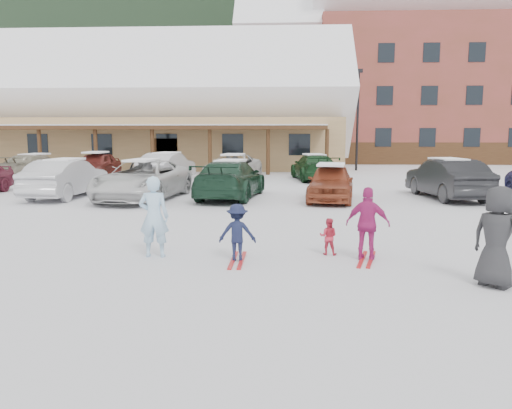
# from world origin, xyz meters

# --- Properties ---
(ground) EXTENTS (160.00, 160.00, 0.00)m
(ground) POSITION_xyz_m (0.00, 0.00, 0.00)
(ground) COLOR silver
(ground) RESTS_ON ground
(forested_hillside) EXTENTS (300.00, 70.00, 38.00)m
(forested_hillside) POSITION_xyz_m (0.00, 85.00, 19.00)
(forested_hillside) COLOR black
(forested_hillside) RESTS_ON ground
(day_lodge) EXTENTS (29.12, 12.50, 10.38)m
(day_lodge) POSITION_xyz_m (-9.00, 27.96, 3.94)
(day_lodge) COLOR tan
(day_lodge) RESTS_ON ground
(alpine_hotel) EXTENTS (31.48, 14.01, 21.48)m
(alpine_hotel) POSITION_xyz_m (14.27, 38.00, 8.63)
(alpine_hotel) COLOR brown
(alpine_hotel) RESTS_ON ground
(lamp_post) EXTENTS (0.50, 0.25, 6.81)m
(lamp_post) POSITION_xyz_m (5.98, 24.67, 3.82)
(lamp_post) COLOR black
(lamp_post) RESTS_ON ground
(conifer_3) EXTENTS (3.96, 3.96, 9.18)m
(conifer_3) POSITION_xyz_m (6.00, 44.00, 5.12)
(conifer_3) COLOR black
(conifer_3) RESTS_ON ground
(adult_skier) EXTENTS (0.64, 0.43, 1.71)m
(adult_skier) POSITION_xyz_m (-1.79, 0.12, 0.85)
(adult_skier) COLOR #A9D3F2
(adult_skier) RESTS_ON ground
(toddler_red) EXTENTS (0.44, 0.37, 0.79)m
(toddler_red) POSITION_xyz_m (1.87, 0.49, 0.40)
(toddler_red) COLOR #C62A40
(toddler_red) RESTS_ON ground
(child_navy) EXTENTS (0.76, 0.44, 1.17)m
(child_navy) POSITION_xyz_m (-0.02, -0.14, 0.59)
(child_navy) COLOR #141A38
(child_navy) RESTS_ON ground
(skis_child_navy) EXTENTS (0.21, 1.40, 0.03)m
(skis_child_navy) POSITION_xyz_m (-0.02, -0.14, 0.01)
(skis_child_navy) COLOR red
(skis_child_navy) RESTS_ON ground
(child_magenta) EXTENTS (0.95, 0.58, 1.51)m
(child_magenta) POSITION_xyz_m (2.63, 0.07, 0.75)
(child_magenta) COLOR #B1236F
(child_magenta) RESTS_ON ground
(skis_child_magenta) EXTENTS (0.55, 1.40, 0.03)m
(skis_child_magenta) POSITION_xyz_m (2.63, 0.07, 0.01)
(skis_child_magenta) COLOR red
(skis_child_magenta) RESTS_ON ground
(bystander_dark) EXTENTS (0.97, 0.99, 1.72)m
(bystander_dark) POSITION_xyz_m (4.49, -1.62, 0.86)
(bystander_dark) COLOR #2A2A2C
(bystander_dark) RESTS_ON ground
(parked_car_1) EXTENTS (1.92, 4.75, 1.53)m
(parked_car_1) POSITION_xyz_m (-7.81, 9.55, 0.77)
(parked_car_1) COLOR silver
(parked_car_1) RESTS_ON ground
(parked_car_2) EXTENTS (3.15, 5.80, 1.54)m
(parked_car_2) POSITION_xyz_m (-4.55, 9.11, 0.77)
(parked_car_2) COLOR silver
(parked_car_2) RESTS_ON ground
(parked_car_3) EXTENTS (2.76, 5.40, 1.50)m
(parked_car_3) POSITION_xyz_m (-1.17, 9.65, 0.75)
(parked_car_3) COLOR #1A3A28
(parked_car_3) RESTS_ON ground
(parked_car_4) EXTENTS (2.23, 4.31, 1.40)m
(parked_car_4) POSITION_xyz_m (2.74, 9.07, 0.70)
(parked_car_4) COLOR brown
(parked_car_4) RESTS_ON ground
(parked_car_5) EXTENTS (2.22, 4.93, 1.57)m
(parked_car_5) POSITION_xyz_m (7.39, 9.95, 0.78)
(parked_car_5) COLOR black
(parked_car_5) RESTS_ON ground
(parked_car_7) EXTENTS (2.36, 5.06, 1.43)m
(parked_car_7) POSITION_xyz_m (-12.63, 16.63, 0.71)
(parked_car_7) COLOR gray
(parked_car_7) RESTS_ON ground
(parked_car_8) EXTENTS (1.83, 4.46, 1.52)m
(parked_car_8) POSITION_xyz_m (-9.49, 17.30, 0.76)
(parked_car_8) COLOR maroon
(parked_car_8) RESTS_ON ground
(parked_car_9) EXTENTS (2.38, 4.83, 1.52)m
(parked_car_9) POSITION_xyz_m (-5.30, 16.52, 0.76)
(parked_car_9) COLOR silver
(parked_car_9) RESTS_ON ground
(parked_car_10) EXTENTS (3.07, 5.45, 1.44)m
(parked_car_10) POSITION_xyz_m (-1.76, 16.70, 0.72)
(parked_car_10) COLOR silver
(parked_car_10) RESTS_ON ground
(parked_car_11) EXTENTS (2.65, 5.09, 1.41)m
(parked_car_11) POSITION_xyz_m (2.61, 17.37, 0.71)
(parked_car_11) COLOR #183F1E
(parked_car_11) RESTS_ON ground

